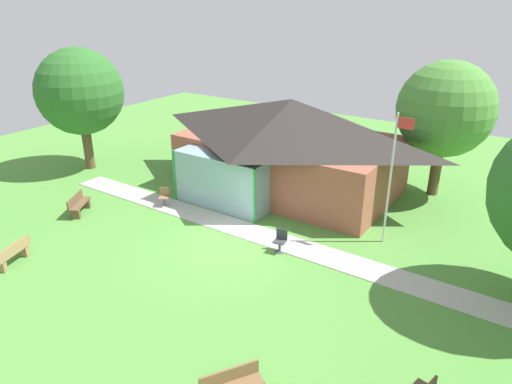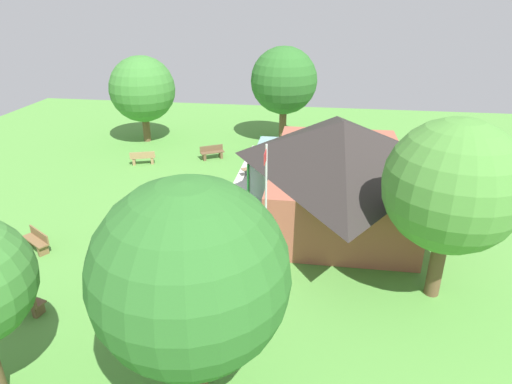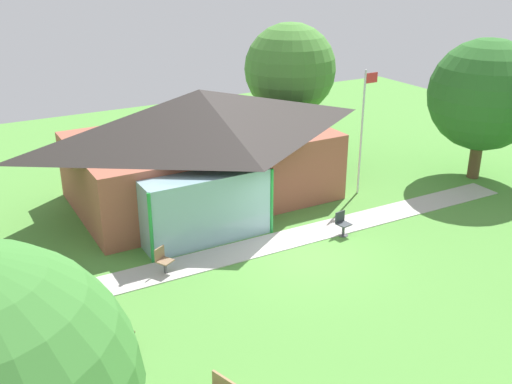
{
  "view_description": "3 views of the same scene",
  "coord_description": "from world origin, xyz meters",
  "px_view_note": "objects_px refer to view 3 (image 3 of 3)",
  "views": [
    {
      "loc": [
        9.64,
        -12.64,
        8.89
      ],
      "look_at": [
        -0.05,
        1.95,
        1.44
      ],
      "focal_mm": 32.47,
      "sensor_mm": 36.0,
      "label": 1
    },
    {
      "loc": [
        18.91,
        5.06,
        9.75
      ],
      "look_at": [
        0.33,
        2.37,
        1.25
      ],
      "focal_mm": 31.11,
      "sensor_mm": 36.0,
      "label": 2
    },
    {
      "loc": [
        -9.99,
        -14.42,
        9.4
      ],
      "look_at": [
        -0.32,
        2.67,
        1.35
      ],
      "focal_mm": 41.49,
      "sensor_mm": 36.0,
      "label": 3
    }
  ],
  "objects_px": {
    "tree_behind_pavilion_right": "(290,70)",
    "tree_east_hedge": "(485,95)",
    "bench_mid_left": "(106,330)",
    "flagpole": "(363,127)",
    "pavilion": "(201,144)",
    "patio_chair_lawn_spare": "(342,224)",
    "patio_chair_west": "(163,261)"
  },
  "relations": [
    {
      "from": "tree_behind_pavilion_right",
      "to": "tree_east_hedge",
      "type": "height_order",
      "value": "tree_behind_pavilion_right"
    },
    {
      "from": "bench_mid_left",
      "to": "tree_east_hedge",
      "type": "xyz_separation_m",
      "value": [
        17.72,
        3.84,
        3.32
      ]
    },
    {
      "from": "flagpole",
      "to": "bench_mid_left",
      "type": "bearing_deg",
      "value": -157.88
    },
    {
      "from": "pavilion",
      "to": "patio_chair_lawn_spare",
      "type": "distance_m",
      "value": 6.49
    },
    {
      "from": "pavilion",
      "to": "flagpole",
      "type": "bearing_deg",
      "value": -24.09
    },
    {
      "from": "patio_chair_west",
      "to": "patio_chair_lawn_spare",
      "type": "height_order",
      "value": "same"
    },
    {
      "from": "flagpole",
      "to": "patio_chair_west",
      "type": "xyz_separation_m",
      "value": [
        -9.52,
        -2.27,
        -2.44
      ]
    },
    {
      "from": "patio_chair_west",
      "to": "tree_east_hedge",
      "type": "xyz_separation_m",
      "value": [
        15.13,
        1.19,
        3.3
      ]
    },
    {
      "from": "bench_mid_left",
      "to": "pavilion",
      "type": "bearing_deg",
      "value": 110.62
    },
    {
      "from": "bench_mid_left",
      "to": "tree_east_hedge",
      "type": "height_order",
      "value": "tree_east_hedge"
    },
    {
      "from": "flagpole",
      "to": "patio_chair_lawn_spare",
      "type": "xyz_separation_m",
      "value": [
        -3.01,
        -2.85,
        -2.44
      ]
    },
    {
      "from": "flagpole",
      "to": "patio_chair_lawn_spare",
      "type": "relative_size",
      "value": 5.97
    },
    {
      "from": "patio_chair_lawn_spare",
      "to": "bench_mid_left",
      "type": "bearing_deg",
      "value": 4.35
    },
    {
      "from": "tree_east_hedge",
      "to": "tree_behind_pavilion_right",
      "type": "bearing_deg",
      "value": 126.81
    },
    {
      "from": "patio_chair_lawn_spare",
      "to": "tree_east_hedge",
      "type": "xyz_separation_m",
      "value": [
        8.62,
        1.77,
        3.3
      ]
    },
    {
      "from": "bench_mid_left",
      "to": "tree_behind_pavilion_right",
      "type": "bearing_deg",
      "value": 101.18
    },
    {
      "from": "patio_chair_lawn_spare",
      "to": "tree_behind_pavilion_right",
      "type": "relative_size",
      "value": 0.14
    },
    {
      "from": "flagpole",
      "to": "tree_behind_pavilion_right",
      "type": "distance_m",
      "value": 6.12
    },
    {
      "from": "patio_chair_lawn_spare",
      "to": "tree_east_hedge",
      "type": "distance_m",
      "value": 9.4
    },
    {
      "from": "patio_chair_lawn_spare",
      "to": "flagpole",
      "type": "bearing_deg",
      "value": -145.07
    },
    {
      "from": "pavilion",
      "to": "tree_behind_pavilion_right",
      "type": "xyz_separation_m",
      "value": [
        6.24,
        3.33,
        1.82
      ]
    },
    {
      "from": "pavilion",
      "to": "flagpole",
      "type": "relative_size",
      "value": 2.13
    },
    {
      "from": "patio_chair_west",
      "to": "tree_behind_pavilion_right",
      "type": "distance_m",
      "value": 13.37
    },
    {
      "from": "flagpole",
      "to": "bench_mid_left",
      "type": "relative_size",
      "value": 3.38
    },
    {
      "from": "pavilion",
      "to": "tree_east_hedge",
      "type": "height_order",
      "value": "tree_east_hedge"
    },
    {
      "from": "tree_behind_pavilion_right",
      "to": "bench_mid_left",
      "type": "bearing_deg",
      "value": -138.8
    },
    {
      "from": "tree_behind_pavilion_right",
      "to": "tree_east_hedge",
      "type": "bearing_deg",
      "value": -53.19
    },
    {
      "from": "tree_east_hedge",
      "to": "flagpole",
      "type": "bearing_deg",
      "value": 169.09
    },
    {
      "from": "bench_mid_left",
      "to": "patio_chair_west",
      "type": "bearing_deg",
      "value": 105.67
    },
    {
      "from": "flagpole",
      "to": "tree_behind_pavilion_right",
      "type": "height_order",
      "value": "tree_behind_pavilion_right"
    },
    {
      "from": "pavilion",
      "to": "tree_east_hedge",
      "type": "distance_m",
      "value": 12.18
    },
    {
      "from": "flagpole",
      "to": "patio_chair_lawn_spare",
      "type": "height_order",
      "value": "flagpole"
    }
  ]
}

